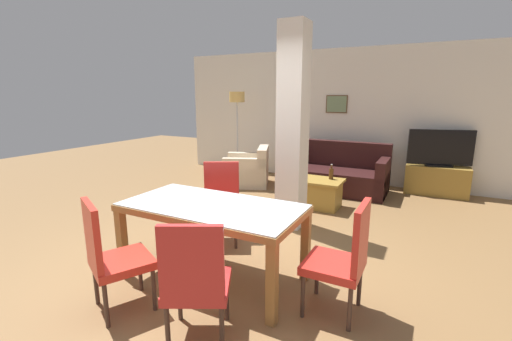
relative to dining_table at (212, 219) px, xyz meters
name	(u,v)px	position (x,y,z in m)	size (l,w,h in m)	color
ground_plane	(214,277)	(0.00, 0.00, -0.61)	(18.00, 18.00, 0.00)	brown
back_wall	(337,116)	(0.00, 4.56, 0.74)	(7.20, 0.09, 2.70)	white
divider_pillar	(293,129)	(0.16, 1.67, 0.74)	(0.34, 0.36, 2.70)	white
dining_table	(212,219)	(0.00, 0.00, 0.00)	(1.75, 0.88, 0.77)	#9E6E38
dining_chair_head_right	(344,256)	(1.28, 0.00, -0.09)	(0.46, 0.46, 0.98)	red
dining_chair_near_left	(111,253)	(-0.43, -0.84, -0.09)	(0.62, 0.62, 0.98)	red
dining_chair_far_left	(221,200)	(-0.43, 0.81, -0.09)	(0.62, 0.62, 0.98)	red
dining_chair_near_right	(196,279)	(0.43, -0.84, -0.09)	(0.62, 0.62, 0.98)	red
sofa	(336,175)	(0.25, 3.75, -0.31)	(1.86, 0.93, 0.90)	black
armchair	(248,171)	(-1.42, 3.33, -0.34)	(1.09, 1.07, 0.77)	beige
coffee_table	(319,193)	(0.28, 2.61, -0.38)	(0.72, 0.56, 0.46)	#A37B31
bottle	(331,173)	(0.43, 2.73, -0.06)	(0.07, 0.07, 0.24)	#4C2D14
tv_stand	(436,180)	(1.96, 4.28, -0.34)	(1.05, 0.40, 0.53)	olive
tv_screen	(440,148)	(1.96, 4.28, 0.24)	(1.06, 0.33, 0.66)	black
floor_lamp	(237,105)	(-1.99, 3.87, 0.95)	(0.33, 0.33, 1.85)	#B7B7BC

